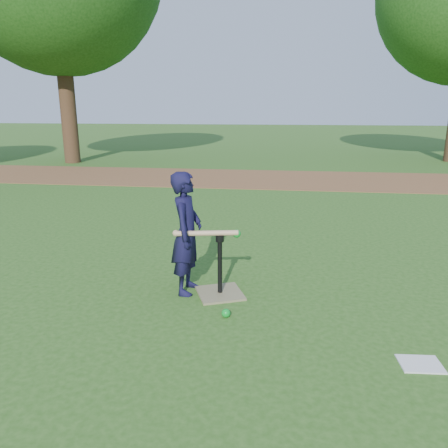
# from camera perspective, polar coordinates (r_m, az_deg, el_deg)

# --- Properties ---
(ground) EXTENTS (80.00, 80.00, 0.00)m
(ground) POSITION_cam_1_polar(r_m,az_deg,el_deg) (4.18, -5.64, -10.85)
(ground) COLOR #285116
(ground) RESTS_ON ground
(dirt_strip) EXTENTS (24.00, 3.00, 0.01)m
(dirt_strip) POSITION_cam_1_polar(r_m,az_deg,el_deg) (11.33, 3.10, 5.97)
(dirt_strip) COLOR brown
(dirt_strip) RESTS_ON ground
(child) EXTENTS (0.31, 0.46, 1.23)m
(child) POSITION_cam_1_polar(r_m,az_deg,el_deg) (4.31, -4.89, -1.22)
(child) COLOR black
(child) RESTS_ON ground
(wiffle_ball_ground) EXTENTS (0.08, 0.08, 0.08)m
(wiffle_ball_ground) POSITION_cam_1_polar(r_m,az_deg,el_deg) (3.97, 0.26, -11.56)
(wiffle_ball_ground) COLOR #0D9426
(wiffle_ball_ground) RESTS_ON ground
(clipboard) EXTENTS (0.32, 0.25, 0.01)m
(clipboard) POSITION_cam_1_polar(r_m,az_deg,el_deg) (3.64, 24.25, -16.33)
(clipboard) COLOR silver
(clipboard) RESTS_ON ground
(batting_tee) EXTENTS (0.56, 0.56, 0.61)m
(batting_tee) POSITION_cam_1_polar(r_m,az_deg,el_deg) (4.39, -0.53, -7.84)
(batting_tee) COLOR #807551
(batting_tee) RESTS_ON ground
(swing_action) EXTENTS (0.65, 0.19, 0.09)m
(swing_action) POSITION_cam_1_polar(r_m,az_deg,el_deg) (4.22, -1.82, -1.22)
(swing_action) COLOR tan
(swing_action) RESTS_ON ground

